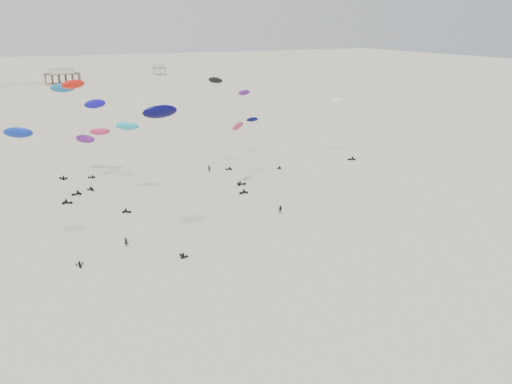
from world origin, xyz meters
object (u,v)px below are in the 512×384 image
pavilion_small (160,70)px  pavilion_main (62,77)px  rig_0 (27,151)px  rig_3 (72,104)px  spectator_0 (126,246)px

pavilion_small → pavilion_main: bearing=-156.8°
rig_0 → pavilion_small: bearing=-108.9°
pavilion_main → rig_3: bearing=-94.2°
pavilion_small → spectator_0: bearing=-106.1°
rig_3 → pavilion_main: bearing=-150.6°
rig_0 → spectator_0: rig_0 is taller
rig_0 → rig_3: 34.64m
pavilion_small → rig_3: size_ratio=0.35×
pavilion_small → rig_0: (-96.79, -288.07, 14.25)m
rig_3 → spectator_0: (2.92, -34.96, -19.58)m
rig_3 → spectator_0: 40.18m
pavilion_main → pavilion_small: bearing=23.2°
rig_0 → rig_3: bearing=-107.6°
rig_0 → rig_3: size_ratio=0.87×
pavilion_small → rig_0: 304.23m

